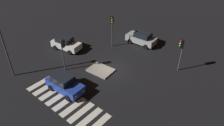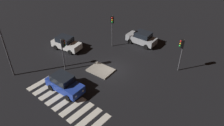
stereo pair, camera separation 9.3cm
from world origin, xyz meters
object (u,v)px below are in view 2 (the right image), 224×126
at_px(traffic_light_south, 63,47).
at_px(street_lamp, 1,36).
at_px(traffic_island, 101,70).
at_px(traffic_light_north, 181,48).
at_px(car_silver, 142,38).
at_px(car_white, 66,43).
at_px(car_blue, 64,84).
at_px(traffic_light_west, 112,24).

relative_size(traffic_light_south, street_lamp, 0.55).
xyz_separation_m(traffic_island, traffic_light_north, (7.15, 6.28, 3.17)).
bearing_deg(car_silver, car_white, 44.73).
xyz_separation_m(car_silver, street_lamp, (-7.37, -16.47, 4.33)).
height_order(car_white, car_blue, car_blue).
height_order(car_silver, traffic_light_south, traffic_light_south).
height_order(car_white, traffic_light_west, traffic_light_west).
height_order(traffic_light_west, traffic_light_north, traffic_light_west).
xyz_separation_m(traffic_light_west, street_lamp, (-4.60, -12.97, 1.69)).
distance_m(traffic_island, traffic_light_west, 7.08).
relative_size(traffic_island, car_blue, 0.71).
xyz_separation_m(traffic_island, street_lamp, (-7.40, -7.50, 5.20)).
bearing_deg(car_silver, traffic_light_south, 70.08).
relative_size(car_white, car_silver, 0.99).
bearing_deg(traffic_light_north, car_white, -18.55).
relative_size(car_silver, traffic_light_west, 0.96).
relative_size(traffic_light_south, traffic_light_north, 1.00).
bearing_deg(traffic_light_south, street_lamp, -170.44).
xyz_separation_m(car_white, car_blue, (6.89, -5.89, 0.02)).
distance_m(traffic_light_south, traffic_light_west, 8.16).
height_order(car_blue, car_silver, car_silver).
distance_m(car_blue, car_silver, 14.18).
xyz_separation_m(car_white, traffic_light_west, (4.59, 4.80, 2.68)).
height_order(car_blue, street_lamp, street_lamp).
height_order(traffic_light_south, traffic_light_west, traffic_light_west).
bearing_deg(car_silver, traffic_light_west, 47.91).
bearing_deg(car_white, car_silver, 37.91).
height_order(traffic_island, street_lamp, street_lamp).
height_order(traffic_island, traffic_light_south, traffic_light_south).
relative_size(traffic_light_south, traffic_light_west, 0.90).
relative_size(car_blue, traffic_light_north, 1.05).
bearing_deg(traffic_light_west, car_silver, 101.36).
bearing_deg(traffic_light_north, car_silver, -60.15).
bearing_deg(car_blue, traffic_light_south, 135.41).
xyz_separation_m(car_blue, car_silver, (0.46, 14.18, 0.01)).
bearing_deg(car_blue, car_white, 136.10).
bearing_deg(car_silver, car_blue, 84.44).
bearing_deg(traffic_light_south, car_silver, 32.74).
bearing_deg(traffic_light_south, traffic_island, -3.19).
distance_m(traffic_light_south, street_lamp, 6.60).
bearing_deg(traffic_light_north, traffic_light_west, -35.01).
xyz_separation_m(car_blue, traffic_light_north, (7.65, 11.48, 2.31)).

